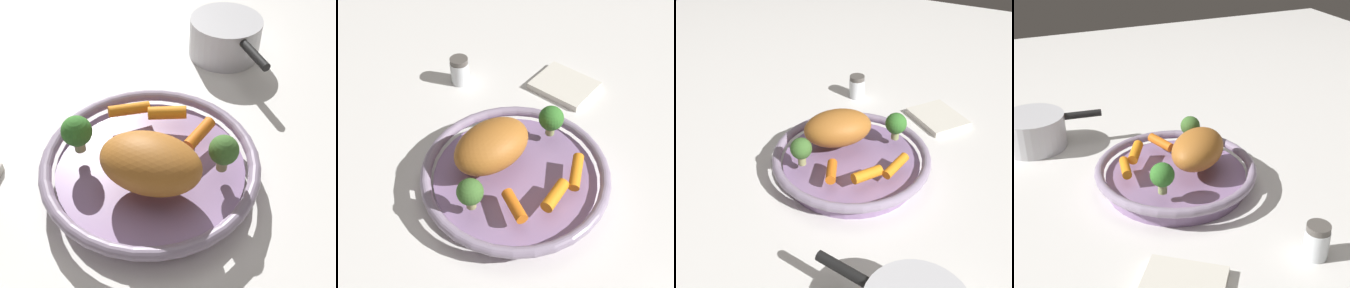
% 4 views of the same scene
% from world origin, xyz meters
% --- Properties ---
extents(ground_plane, '(2.45, 2.45, 0.00)m').
position_xyz_m(ground_plane, '(0.00, 0.00, 0.00)').
color(ground_plane, silver).
extents(serving_bowl, '(0.32, 0.32, 0.05)m').
position_xyz_m(serving_bowl, '(0.00, 0.00, 0.03)').
color(serving_bowl, '#8E709E').
rests_on(serving_bowl, ground_plane).
extents(roast_chicken_piece, '(0.16, 0.16, 0.07)m').
position_xyz_m(roast_chicken_piece, '(0.02, 0.04, 0.08)').
color(roast_chicken_piece, '#AE6728').
rests_on(roast_chicken_piece, serving_bowl).
extents(baby_carrot_left, '(0.06, 0.04, 0.02)m').
position_xyz_m(baby_carrot_left, '(-0.08, -0.00, 0.06)').
color(baby_carrot_left, orange).
rests_on(baby_carrot_left, serving_bowl).
extents(baby_carrot_near_rim, '(0.07, 0.03, 0.02)m').
position_xyz_m(baby_carrot_near_rim, '(-0.01, -0.10, 0.06)').
color(baby_carrot_near_rim, orange).
rests_on(baby_carrot_near_rim, serving_bowl).
extents(baby_carrot_back, '(0.06, 0.05, 0.02)m').
position_xyz_m(baby_carrot_back, '(-0.06, -0.06, 0.06)').
color(baby_carrot_back, orange).
rests_on(baby_carrot_back, serving_bowl).
extents(broccoli_floret_mid, '(0.04, 0.04, 0.06)m').
position_xyz_m(broccoli_floret_mid, '(-0.08, 0.07, 0.08)').
color(broccoli_floret_mid, tan).
rests_on(broccoli_floret_mid, serving_bowl).
extents(broccoli_floret_edge, '(0.04, 0.04, 0.06)m').
position_xyz_m(broccoli_floret_edge, '(0.08, -0.06, 0.08)').
color(broccoli_floret_edge, '#98A866').
rests_on(broccoli_floret_edge, serving_bowl).
extents(saucepan, '(0.14, 0.23, 0.08)m').
position_xyz_m(saucepan, '(-0.28, -0.23, 0.04)').
color(saucepan, silver).
rests_on(saucepan, ground_plane).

